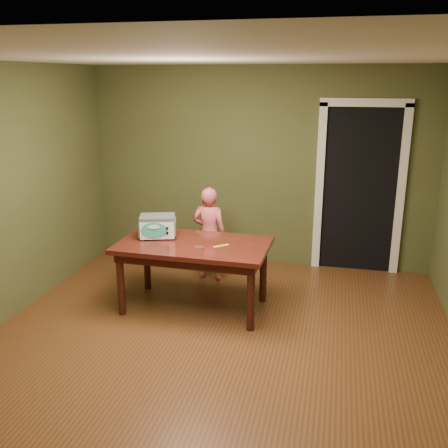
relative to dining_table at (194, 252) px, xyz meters
name	(u,v)px	position (x,y,z in m)	size (l,w,h in m)	color
floor	(213,354)	(0.43, -0.89, -0.65)	(5.00, 5.00, 0.00)	brown
room_shell	(211,171)	(0.43, -0.89, 1.06)	(4.52, 5.02, 2.61)	#49532C
doorway	(359,186)	(1.73, 1.89, 0.41)	(1.10, 0.66, 2.25)	black
dining_table	(194,252)	(0.00, 0.00, 0.00)	(1.62, 0.94, 0.75)	#38110C
toy_oven	(158,226)	(-0.44, 0.10, 0.23)	(0.45, 0.37, 0.25)	#4C4F54
baking_pan	(199,248)	(0.11, -0.17, 0.11)	(0.10, 0.10, 0.02)	silver
spatula	(221,246)	(0.31, -0.04, 0.10)	(0.18, 0.03, 0.01)	#E6E064
child	(209,234)	(-0.04, 0.83, -0.06)	(0.43, 0.28, 1.18)	#E15C69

